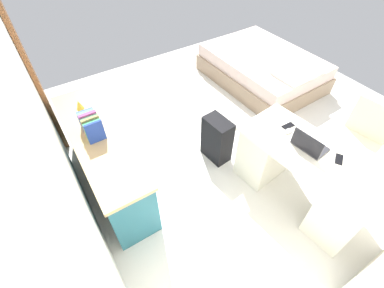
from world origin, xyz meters
name	(u,v)px	position (x,y,z in m)	size (l,w,h in m)	color
ground_plane	(237,137)	(0.00, 0.00, 0.00)	(5.27, 5.27, 0.00)	silver
wall_back	(32,109)	(0.00, 2.14, 1.44)	(4.16, 0.10, 2.87)	white
door_wooden	(29,65)	(1.53, 2.06, 1.02)	(0.88, 0.05, 2.04)	brown
desk	(303,175)	(-1.10, 0.06, 0.39)	(1.50, 0.81, 0.74)	silver
office_chair	(354,144)	(-1.13, -0.76, 0.42)	(0.52, 0.52, 0.94)	black
credenza	(105,160)	(0.24, 1.76, 0.38)	(1.80, 0.48, 0.77)	#235B6B
bed	(263,68)	(0.88, -1.24, 0.24)	(1.94, 1.46, 0.58)	gray
suitcase_black	(217,139)	(-0.11, 0.46, 0.30)	(0.36, 0.22, 0.60)	black
laptop	(309,145)	(-1.02, 0.07, 0.79)	(0.33, 0.25, 0.21)	#333338
computer_mouse	(289,131)	(-0.76, 0.05, 0.76)	(0.06, 0.10, 0.03)	white
cell_phone_near_laptop	(339,159)	(-1.28, -0.07, 0.75)	(0.07, 0.14, 0.01)	black
cell_phone_by_mouse	(288,126)	(-0.69, -0.01, 0.75)	(0.07, 0.14, 0.01)	black
book_row	(91,125)	(0.29, 1.76, 0.87)	(0.31, 0.17, 0.24)	navy
figurine_small	(79,105)	(0.75, 1.76, 0.82)	(0.08, 0.08, 0.11)	gold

